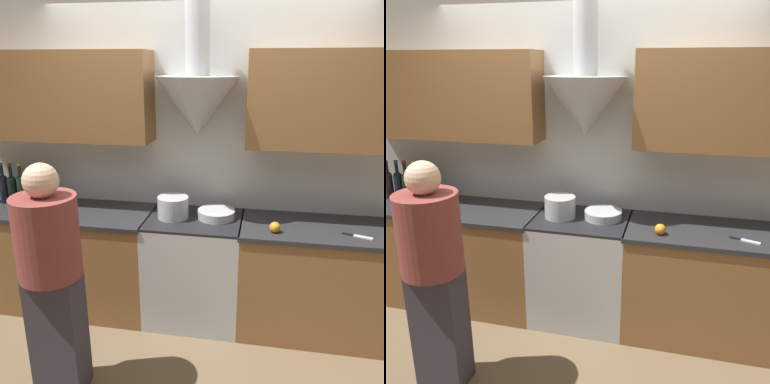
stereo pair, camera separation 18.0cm
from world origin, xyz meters
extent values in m
plane|color=brown|center=(0.00, 0.00, 0.00)|extent=(12.00, 12.00, 0.00)
cube|color=silver|center=(0.00, 0.65, 1.30)|extent=(8.40, 0.06, 2.60)
cone|color=#B7BABC|center=(0.00, 0.45, 1.74)|extent=(0.64, 0.64, 0.45)
cylinder|color=#B7BABC|center=(0.00, 0.45, 2.26)|extent=(0.18, 0.18, 0.59)
cube|color=brown|center=(-1.17, 0.47, 1.80)|extent=(1.59, 0.32, 0.70)
cube|color=brown|center=(0.98, 0.47, 1.80)|extent=(1.21, 0.32, 0.70)
cube|color=brown|center=(-1.17, 0.32, 0.43)|extent=(1.59, 0.60, 0.85)
cube|color=#28282B|center=(-1.17, 0.32, 0.87)|extent=(1.62, 0.62, 0.03)
cube|color=brown|center=(0.98, 0.32, 0.43)|extent=(1.21, 0.60, 0.85)
cube|color=#28282B|center=(0.98, 0.32, 0.87)|extent=(1.24, 0.62, 0.03)
cube|color=#B7BABC|center=(0.00, 0.32, 0.43)|extent=(0.75, 0.60, 0.87)
cube|color=black|center=(0.00, 0.03, 0.40)|extent=(0.53, 0.01, 0.39)
cube|color=black|center=(0.00, 0.32, 0.88)|extent=(0.75, 0.60, 0.02)
cube|color=#B7BABC|center=(0.00, 0.59, 0.82)|extent=(0.75, 0.06, 0.10)
cylinder|color=black|center=(-1.70, 0.40, 0.99)|extent=(0.08, 0.08, 0.21)
sphere|color=black|center=(-1.70, 0.40, 1.10)|extent=(0.07, 0.07, 0.07)
cylinder|color=black|center=(-1.70, 0.40, 1.17)|extent=(0.03, 0.03, 0.10)
cylinder|color=#234C33|center=(-1.70, 0.40, 1.23)|extent=(0.03, 0.03, 0.02)
cylinder|color=black|center=(-1.61, 0.40, 0.99)|extent=(0.08, 0.08, 0.21)
sphere|color=black|center=(-1.61, 0.40, 1.09)|extent=(0.07, 0.07, 0.07)
cylinder|color=black|center=(-1.61, 0.40, 1.16)|extent=(0.03, 0.03, 0.11)
cylinder|color=maroon|center=(-1.61, 0.40, 1.23)|extent=(0.03, 0.03, 0.02)
cylinder|color=black|center=(-1.52, 0.40, 1.00)|extent=(0.08, 0.08, 0.22)
sphere|color=black|center=(-1.52, 0.40, 1.11)|extent=(0.07, 0.07, 0.07)
cylinder|color=black|center=(-1.52, 0.40, 1.17)|extent=(0.03, 0.03, 0.10)
cylinder|color=gold|center=(-1.52, 0.40, 1.24)|extent=(0.03, 0.03, 0.02)
cylinder|color=black|center=(-1.41, 0.40, 0.99)|extent=(0.07, 0.07, 0.21)
sphere|color=black|center=(-1.41, 0.40, 1.10)|extent=(0.07, 0.07, 0.07)
cylinder|color=black|center=(-1.41, 0.40, 1.16)|extent=(0.03, 0.03, 0.08)
cylinder|color=black|center=(-1.41, 0.40, 1.21)|extent=(0.03, 0.03, 0.02)
cylinder|color=black|center=(-1.32, 0.38, 0.99)|extent=(0.07, 0.07, 0.20)
sphere|color=black|center=(-1.32, 0.38, 1.09)|extent=(0.07, 0.07, 0.07)
cylinder|color=black|center=(-1.32, 0.38, 1.14)|extent=(0.03, 0.03, 0.08)
cylinder|color=black|center=(-1.32, 0.38, 1.20)|extent=(0.03, 0.03, 0.02)
cylinder|color=#B7BABC|center=(-0.17, 0.32, 0.97)|extent=(0.24, 0.24, 0.17)
cylinder|color=#B7BABC|center=(0.17, 0.37, 0.92)|extent=(0.29, 0.29, 0.07)
sphere|color=orange|center=(0.62, 0.16, 0.92)|extent=(0.08, 0.08, 0.08)
cube|color=silver|center=(1.23, 0.17, 0.89)|extent=(0.13, 0.08, 0.01)
cube|color=black|center=(1.13, 0.21, 0.89)|extent=(0.08, 0.05, 0.01)
cube|color=#38333D|center=(-0.71, -0.61, 0.41)|extent=(0.32, 0.21, 0.83)
cylinder|color=brown|center=(-0.71, -0.61, 1.08)|extent=(0.38, 0.38, 0.50)
sphere|color=#E0B28E|center=(-0.71, -0.61, 1.42)|extent=(0.20, 0.20, 0.20)
camera|label=1|loc=(0.53, -2.61, 2.06)|focal=38.00mm
camera|label=2|loc=(0.70, -2.57, 2.06)|focal=38.00mm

